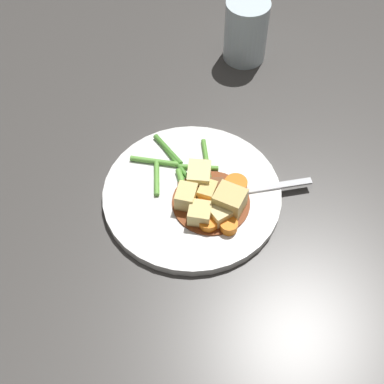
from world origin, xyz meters
TOP-DOWN VIEW (x-y plane):
  - ground_plane at (0.00, 0.00)m, footprint 3.00×3.00m
  - dinner_plate at (0.00, 0.00)m, footprint 0.25×0.25m
  - stew_sauce at (0.03, 0.01)m, footprint 0.11×0.11m
  - carrot_slice_0 at (0.03, 0.00)m, footprint 0.04×0.04m
  - carrot_slice_1 at (0.06, -0.01)m, footprint 0.04×0.04m
  - carrot_slice_2 at (0.08, 0.01)m, footprint 0.03×0.03m
  - carrot_slice_3 at (0.03, 0.06)m, footprint 0.04×0.04m
  - carrot_slice_4 at (0.04, 0.04)m, footprint 0.04×0.04m
  - potato_chunk_0 at (0.01, -0.02)m, footprint 0.04×0.04m
  - potato_chunk_1 at (0.05, 0.03)m, footprint 0.05×0.05m
  - potato_chunk_2 at (0.06, 0.01)m, footprint 0.03×0.03m
  - potato_chunk_3 at (0.04, -0.02)m, footprint 0.04×0.04m
  - potato_chunk_4 at (-0.01, 0.02)m, footprint 0.05×0.05m
  - potato_chunk_5 at (0.02, 0.01)m, footprint 0.03×0.04m
  - meat_chunk_0 at (0.02, 0.03)m, footprint 0.03×0.03m
  - meat_chunk_1 at (0.00, -0.01)m, footprint 0.03×0.03m
  - green_bean_0 at (-0.03, 0.03)m, footprint 0.04×0.05m
  - green_bean_1 at (-0.06, 0.01)m, footprint 0.07×0.01m
  - green_bean_2 at (-0.05, -0.03)m, footprint 0.05×0.04m
  - green_bean_3 at (-0.01, -0.02)m, footprint 0.05×0.04m
  - green_bean_4 at (-0.01, -0.01)m, footprint 0.06×0.03m
  - green_bean_5 at (-0.07, -0.02)m, footprint 0.05×0.06m
  - green_bean_6 at (-0.08, 0.01)m, footprint 0.07×0.01m
  - green_bean_7 at (-0.03, 0.05)m, footprint 0.07×0.04m
  - fork at (0.04, 0.07)m, footprint 0.08×0.17m
  - water_glass at (-0.20, 0.25)m, footprint 0.07×0.07m

SIDE VIEW (x-z plane):
  - ground_plane at x=0.00m, z-range 0.00..0.00m
  - dinner_plate at x=0.00m, z-range 0.00..0.01m
  - stew_sauce at x=0.03m, z-range 0.01..0.02m
  - fork at x=0.04m, z-range 0.01..0.02m
  - green_bean_1 at x=-0.06m, z-range 0.01..0.02m
  - green_bean_7 at x=-0.03m, z-range 0.01..0.02m
  - green_bean_0 at x=-0.03m, z-range 0.01..0.02m
  - green_bean_2 at x=-0.05m, z-range 0.01..0.02m
  - green_bean_5 at x=-0.07m, z-range 0.01..0.02m
  - green_bean_6 at x=-0.08m, z-range 0.01..0.02m
  - green_bean_3 at x=-0.01m, z-range 0.01..0.02m
  - green_bean_4 at x=-0.01m, z-range 0.01..0.02m
  - carrot_slice_3 at x=0.03m, z-range 0.01..0.03m
  - carrot_slice_4 at x=0.04m, z-range 0.01..0.03m
  - carrot_slice_1 at x=0.06m, z-range 0.01..0.03m
  - carrot_slice_0 at x=0.03m, z-range 0.01..0.03m
  - carrot_slice_2 at x=0.08m, z-range 0.01..0.03m
  - meat_chunk_0 at x=0.02m, z-range 0.01..0.03m
  - meat_chunk_1 at x=0.00m, z-range 0.01..0.03m
  - potato_chunk_5 at x=0.02m, z-range 0.01..0.04m
  - potato_chunk_2 at x=0.06m, z-range 0.01..0.04m
  - potato_chunk_3 at x=0.04m, z-range 0.01..0.04m
  - potato_chunk_4 at x=-0.01m, z-range 0.01..0.04m
  - potato_chunk_0 at x=0.01m, z-range 0.01..0.04m
  - potato_chunk_1 at x=0.05m, z-range 0.01..0.05m
  - water_glass at x=-0.20m, z-range 0.00..0.11m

